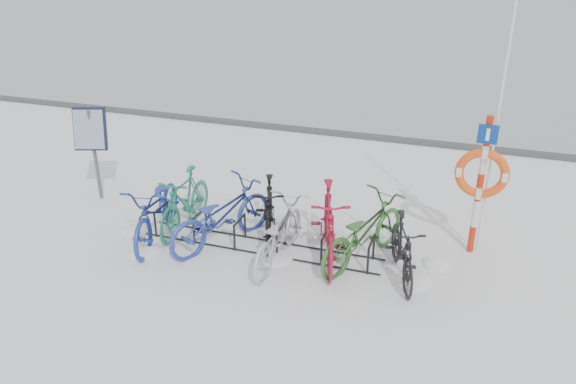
# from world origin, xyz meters

# --- Properties ---
(ground) EXTENTS (900.00, 900.00, 0.00)m
(ground) POSITION_xyz_m (0.00, 0.00, 0.00)
(ground) COLOR white
(ground) RESTS_ON ground
(quay_edge) EXTENTS (400.00, 0.25, 0.10)m
(quay_edge) POSITION_xyz_m (0.00, 5.90, 0.05)
(quay_edge) COLOR #3F3F42
(quay_edge) RESTS_ON ground
(bike_rack) EXTENTS (4.00, 0.48, 0.46)m
(bike_rack) POSITION_xyz_m (0.00, 0.00, 0.18)
(bike_rack) COLOR black
(bike_rack) RESTS_ON ground
(info_board) EXTENTS (0.64, 0.41, 1.80)m
(info_board) POSITION_xyz_m (-3.61, 0.76, 1.30)
(info_board) COLOR #595B5E
(info_board) RESTS_ON ground
(lifebuoy_station) EXTENTS (0.79, 0.22, 4.09)m
(lifebuoy_station) POSITION_xyz_m (3.23, 0.91, 1.37)
(lifebuoy_station) COLOR red
(lifebuoy_station) RESTS_ON ground
(bike_0) EXTENTS (1.14, 2.17, 1.08)m
(bike_0) POSITION_xyz_m (-1.74, -0.20, 0.54)
(bike_0) COLOR navy
(bike_0) RESTS_ON ground
(bike_1) EXTENTS (0.53, 1.77, 1.06)m
(bike_1) POSITION_xyz_m (-1.47, 0.24, 0.53)
(bike_1) COLOR #20745B
(bike_1) RESTS_ON ground
(bike_2) EXTENTS (1.54, 2.17, 1.08)m
(bike_2) POSITION_xyz_m (-0.66, -0.05, 0.54)
(bike_2) COLOR #293D95
(bike_2) RESTS_ON ground
(bike_3) EXTENTS (1.02, 1.80, 1.04)m
(bike_3) POSITION_xyz_m (0.02, 0.37, 0.52)
(bike_3) COLOR black
(bike_3) RESTS_ON ground
(bike_4) EXTENTS (0.72, 1.89, 0.98)m
(bike_4) POSITION_xyz_m (0.40, -0.26, 0.49)
(bike_4) COLOR #AFB3B8
(bike_4) RESTS_ON ground
(bike_5) EXTENTS (1.14, 2.08, 1.20)m
(bike_5) POSITION_xyz_m (1.11, 0.07, 0.60)
(bike_5) COLOR maroon
(bike_5) RESTS_ON ground
(bike_6) EXTENTS (1.47, 2.13, 1.06)m
(bike_6) POSITION_xyz_m (1.63, 0.16, 0.53)
(bike_6) COLOR #33672D
(bike_6) RESTS_ON ground
(bike_7) EXTENTS (0.94, 1.68, 0.97)m
(bike_7) POSITION_xyz_m (2.27, -0.11, 0.49)
(bike_7) COLOR black
(bike_7) RESTS_ON ground
(snow_drifts) EXTENTS (5.50, 1.93, 0.19)m
(snow_drifts) POSITION_xyz_m (0.46, -0.03, 0.00)
(snow_drifts) COLOR white
(snow_drifts) RESTS_ON ground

